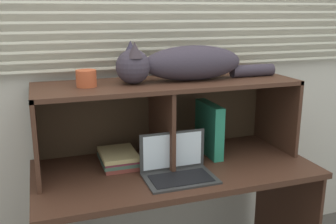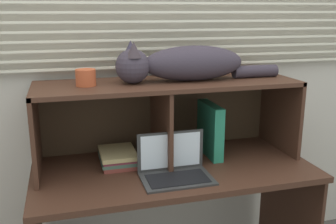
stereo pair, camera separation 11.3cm
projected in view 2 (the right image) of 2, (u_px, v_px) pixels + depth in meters
back_panel_with_blinds at (156, 52)px, 2.18m from camera, size 4.40×0.08×2.50m
desk at (174, 191)px, 2.01m from camera, size 1.41×0.66×0.71m
hutch_shelf_unit at (165, 103)px, 2.03m from camera, size 1.34×0.42×0.42m
cat at (183, 64)px, 1.97m from camera, size 0.88×0.19×0.21m
laptop at (175, 168)px, 1.84m from camera, size 0.33×0.22×0.20m
binder_upright at (210, 130)px, 2.10m from camera, size 0.05×0.27×0.29m
book_stack at (118, 157)px, 2.00m from camera, size 0.19×0.24×0.07m
small_basket at (86, 78)px, 1.85m from camera, size 0.10×0.10×0.08m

